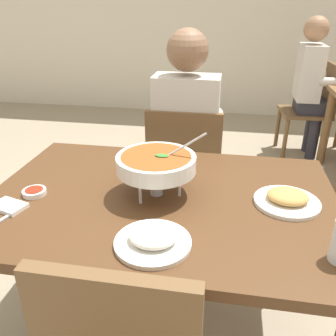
# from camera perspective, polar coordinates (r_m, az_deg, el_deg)

# --- Properties ---
(ground_plane) EXTENTS (16.00, 16.00, 0.00)m
(ground_plane) POSITION_cam_1_polar(r_m,az_deg,el_deg) (1.87, -0.87, -24.96)
(ground_plane) COLOR gray
(dining_table_main) EXTENTS (1.34, 0.92, 0.75)m
(dining_table_main) POSITION_cam_1_polar(r_m,az_deg,el_deg) (1.43, -1.04, -8.13)
(dining_table_main) COLOR #51331C
(dining_table_main) RESTS_ON ground_plane
(chair_diner_main) EXTENTS (0.44, 0.44, 0.90)m
(chair_diner_main) POSITION_cam_1_polar(r_m,az_deg,el_deg) (2.14, 2.73, -0.31)
(chair_diner_main) COLOR brown
(chair_diner_main) RESTS_ON ground_plane
(diner_main) EXTENTS (0.40, 0.45, 1.31)m
(diner_main) POSITION_cam_1_polar(r_m,az_deg,el_deg) (2.08, 2.99, 5.96)
(diner_main) COLOR #2D2D38
(diner_main) RESTS_ON ground_plane
(curry_bowl) EXTENTS (0.33, 0.30, 0.26)m
(curry_bowl) POSITION_cam_1_polar(r_m,az_deg,el_deg) (1.33, -1.90, 0.70)
(curry_bowl) COLOR silver
(curry_bowl) RESTS_ON dining_table_main
(rice_plate) EXTENTS (0.24, 0.24, 0.06)m
(rice_plate) POSITION_cam_1_polar(r_m,az_deg,el_deg) (1.11, -2.46, -11.34)
(rice_plate) COLOR white
(rice_plate) RESTS_ON dining_table_main
(appetizer_plate) EXTENTS (0.24, 0.24, 0.06)m
(appetizer_plate) POSITION_cam_1_polar(r_m,az_deg,el_deg) (1.39, 18.55, -4.74)
(appetizer_plate) COLOR white
(appetizer_plate) RESTS_ON dining_table_main
(sauce_dish) EXTENTS (0.09, 0.09, 0.02)m
(sauce_dish) POSITION_cam_1_polar(r_m,az_deg,el_deg) (1.47, -20.63, -3.60)
(sauce_dish) COLOR white
(sauce_dish) RESTS_ON dining_table_main
(napkin_folded) EXTENTS (0.14, 0.11, 0.02)m
(napkin_folded) POSITION_cam_1_polar(r_m,az_deg,el_deg) (1.42, -24.14, -5.62)
(napkin_folded) COLOR white
(napkin_folded) RESTS_ON dining_table_main
(spoon_utensil) EXTENTS (0.06, 0.17, 0.01)m
(spoon_utensil) POSITION_cam_1_polar(r_m,az_deg,el_deg) (1.37, -24.15, -6.95)
(spoon_utensil) COLOR silver
(spoon_utensil) RESTS_ON dining_table_main
(chair_bg_right) EXTENTS (0.47, 0.47, 0.90)m
(chair_bg_right) POSITION_cam_1_polar(r_m,az_deg,el_deg) (3.78, 22.54, 9.31)
(chair_bg_right) COLOR brown
(chair_bg_right) RESTS_ON ground_plane
(patron_bg_right) EXTENTS (0.45, 0.40, 1.31)m
(patron_bg_right) POSITION_cam_1_polar(r_m,az_deg,el_deg) (3.69, 22.09, 12.85)
(patron_bg_right) COLOR #2D2D38
(patron_bg_right) RESTS_ON ground_plane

